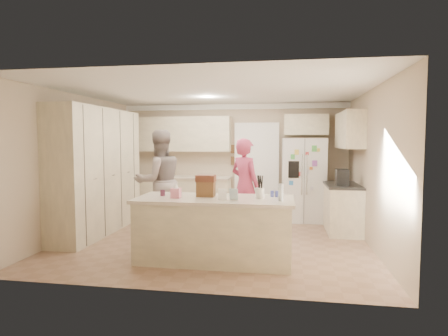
% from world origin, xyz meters
% --- Properties ---
extents(floor, '(5.20, 4.60, 0.02)m').
position_xyz_m(floor, '(0.00, 0.00, -0.01)').
color(floor, '#8B6A53').
rests_on(floor, ground).
extents(ceiling, '(5.20, 4.60, 0.02)m').
position_xyz_m(ceiling, '(0.00, 0.00, 2.61)').
color(ceiling, white).
rests_on(ceiling, wall_back).
extents(wall_back, '(5.20, 0.02, 2.60)m').
position_xyz_m(wall_back, '(0.00, 2.31, 1.30)').
color(wall_back, '#BAA78C').
rests_on(wall_back, ground).
extents(wall_front, '(5.20, 0.02, 2.60)m').
position_xyz_m(wall_front, '(0.00, -2.31, 1.30)').
color(wall_front, '#BAA78C').
rests_on(wall_front, ground).
extents(wall_left, '(0.02, 4.60, 2.60)m').
position_xyz_m(wall_left, '(-2.61, 0.00, 1.30)').
color(wall_left, '#BAA78C').
rests_on(wall_left, ground).
extents(wall_right, '(0.02, 4.60, 2.60)m').
position_xyz_m(wall_right, '(2.61, 0.00, 1.30)').
color(wall_right, '#BAA78C').
rests_on(wall_right, ground).
extents(crown_back, '(5.20, 0.08, 0.12)m').
position_xyz_m(crown_back, '(0.00, 2.26, 2.53)').
color(crown_back, white).
rests_on(crown_back, wall_back).
extents(pantry_bank, '(0.60, 2.60, 2.35)m').
position_xyz_m(pantry_bank, '(-2.30, 0.20, 1.18)').
color(pantry_bank, '#F1E5BC').
rests_on(pantry_bank, floor).
extents(back_base_cab, '(2.20, 0.60, 0.88)m').
position_xyz_m(back_base_cab, '(-1.15, 2.00, 0.44)').
color(back_base_cab, '#F1E5BC').
rests_on(back_base_cab, floor).
extents(back_countertop, '(2.24, 0.63, 0.04)m').
position_xyz_m(back_countertop, '(-1.15, 1.99, 0.90)').
color(back_countertop, beige).
rests_on(back_countertop, back_base_cab).
extents(back_upper_cab, '(2.20, 0.35, 0.80)m').
position_xyz_m(back_upper_cab, '(-1.15, 2.12, 1.90)').
color(back_upper_cab, '#F1E5BC').
rests_on(back_upper_cab, wall_back).
extents(doorway_opening, '(0.90, 0.06, 2.10)m').
position_xyz_m(doorway_opening, '(0.55, 2.28, 1.05)').
color(doorway_opening, black).
rests_on(doorway_opening, floor).
extents(doorway_casing, '(1.02, 0.03, 2.22)m').
position_xyz_m(doorway_casing, '(0.55, 2.24, 1.05)').
color(doorway_casing, white).
rests_on(doorway_casing, floor).
extents(wall_frame_upper, '(0.15, 0.02, 0.20)m').
position_xyz_m(wall_frame_upper, '(0.02, 2.27, 1.55)').
color(wall_frame_upper, brown).
rests_on(wall_frame_upper, wall_back).
extents(wall_frame_lower, '(0.15, 0.02, 0.20)m').
position_xyz_m(wall_frame_lower, '(0.02, 2.27, 1.28)').
color(wall_frame_lower, brown).
rests_on(wall_frame_lower, wall_back).
extents(refrigerator, '(0.93, 0.74, 1.80)m').
position_xyz_m(refrigerator, '(1.60, 1.87, 0.90)').
color(refrigerator, white).
rests_on(refrigerator, floor).
extents(fridge_seam, '(0.02, 0.02, 1.78)m').
position_xyz_m(fridge_seam, '(1.60, 1.52, 0.90)').
color(fridge_seam, gray).
rests_on(fridge_seam, refrigerator).
extents(fridge_dispenser, '(0.22, 0.03, 0.35)m').
position_xyz_m(fridge_dispenser, '(1.38, 1.51, 1.15)').
color(fridge_dispenser, black).
rests_on(fridge_dispenser, refrigerator).
extents(fridge_handle_l, '(0.02, 0.02, 0.85)m').
position_xyz_m(fridge_handle_l, '(1.55, 1.50, 1.05)').
color(fridge_handle_l, silver).
rests_on(fridge_handle_l, refrigerator).
extents(fridge_handle_r, '(0.02, 0.02, 0.85)m').
position_xyz_m(fridge_handle_r, '(1.65, 1.50, 1.05)').
color(fridge_handle_r, silver).
rests_on(fridge_handle_r, refrigerator).
extents(over_fridge_cab, '(0.95, 0.35, 0.45)m').
position_xyz_m(over_fridge_cab, '(1.65, 2.12, 2.10)').
color(over_fridge_cab, '#F1E5BC').
rests_on(over_fridge_cab, wall_back).
extents(right_base_cab, '(0.60, 1.20, 0.88)m').
position_xyz_m(right_base_cab, '(2.30, 1.00, 0.44)').
color(right_base_cab, '#F1E5BC').
rests_on(right_base_cab, floor).
extents(right_countertop, '(0.63, 1.24, 0.04)m').
position_xyz_m(right_countertop, '(2.29, 1.00, 0.90)').
color(right_countertop, '#2D2B28').
rests_on(right_countertop, right_base_cab).
extents(right_upper_cab, '(0.35, 1.50, 0.70)m').
position_xyz_m(right_upper_cab, '(2.43, 1.20, 1.95)').
color(right_upper_cab, '#F1E5BC').
rests_on(right_upper_cab, wall_right).
extents(coffee_maker, '(0.22, 0.28, 0.30)m').
position_xyz_m(coffee_maker, '(2.25, 0.80, 1.07)').
color(coffee_maker, black).
rests_on(coffee_maker, right_countertop).
extents(island_base, '(2.20, 0.90, 0.88)m').
position_xyz_m(island_base, '(0.20, -1.10, 0.44)').
color(island_base, '#F1E5BC').
rests_on(island_base, floor).
extents(island_top, '(2.28, 0.96, 0.05)m').
position_xyz_m(island_top, '(0.20, -1.10, 0.90)').
color(island_top, beige).
rests_on(island_top, island_base).
extents(utensil_crock, '(0.13, 0.13, 0.15)m').
position_xyz_m(utensil_crock, '(0.85, -1.05, 1.00)').
color(utensil_crock, white).
rests_on(utensil_crock, island_top).
extents(tissue_box, '(0.13, 0.13, 0.14)m').
position_xyz_m(tissue_box, '(-0.35, -1.20, 1.00)').
color(tissue_box, pink).
rests_on(tissue_box, island_top).
extents(tissue_plume, '(0.08, 0.08, 0.08)m').
position_xyz_m(tissue_plume, '(-0.35, -1.20, 1.10)').
color(tissue_plume, white).
rests_on(tissue_plume, tissue_box).
extents(dollhouse_body, '(0.26, 0.18, 0.22)m').
position_xyz_m(dollhouse_body, '(0.05, -1.00, 1.04)').
color(dollhouse_body, brown).
rests_on(dollhouse_body, island_top).
extents(dollhouse_roof, '(0.28, 0.20, 0.10)m').
position_xyz_m(dollhouse_roof, '(0.05, -1.00, 1.20)').
color(dollhouse_roof, '#592D1E').
rests_on(dollhouse_roof, dollhouse_body).
extents(jam_jar, '(0.07, 0.07, 0.09)m').
position_xyz_m(jam_jar, '(-0.60, -1.05, 0.97)').
color(jam_jar, '#59263F').
rests_on(jam_jar, island_top).
extents(greeting_card_a, '(0.12, 0.06, 0.16)m').
position_xyz_m(greeting_card_a, '(0.35, -1.30, 1.01)').
color(greeting_card_a, white).
rests_on(greeting_card_a, island_top).
extents(greeting_card_b, '(0.12, 0.05, 0.16)m').
position_xyz_m(greeting_card_b, '(0.50, -1.25, 1.01)').
color(greeting_card_b, silver).
rests_on(greeting_card_b, island_top).
extents(water_bottle, '(0.07, 0.07, 0.24)m').
position_xyz_m(water_bottle, '(1.15, -1.25, 1.04)').
color(water_bottle, silver).
rests_on(water_bottle, island_top).
extents(shaker_salt, '(0.05, 0.05, 0.09)m').
position_xyz_m(shaker_salt, '(1.02, -0.88, 0.97)').
color(shaker_salt, '#3E4AAC').
rests_on(shaker_salt, island_top).
extents(shaker_pepper, '(0.05, 0.05, 0.09)m').
position_xyz_m(shaker_pepper, '(1.09, -0.88, 0.97)').
color(shaker_pepper, '#3E4AAC').
rests_on(shaker_pepper, island_top).
extents(teen_boy, '(1.20, 1.17, 1.95)m').
position_xyz_m(teen_boy, '(-1.15, 0.37, 0.98)').
color(teen_boy, gray).
rests_on(teen_boy, floor).
extents(teen_girl, '(0.78, 0.73, 1.79)m').
position_xyz_m(teen_girl, '(0.45, 0.69, 0.90)').
color(teen_girl, '#BD3C70').
rests_on(teen_girl, floor).
extents(fridge_magnets, '(0.76, 0.02, 1.44)m').
position_xyz_m(fridge_magnets, '(1.60, 1.51, 0.90)').
color(fridge_magnets, tan).
rests_on(fridge_magnets, refrigerator).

